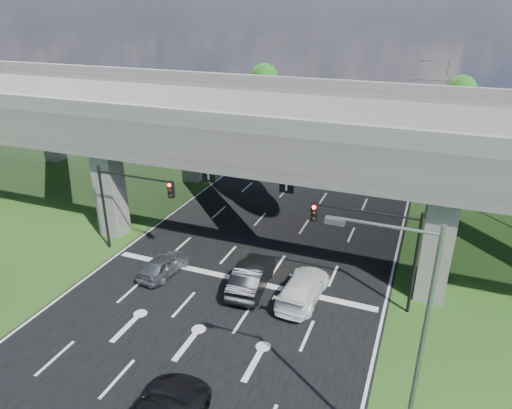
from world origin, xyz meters
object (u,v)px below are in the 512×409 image
Objects in this scene: signal_left at (129,196)px; car_silver at (164,265)px; streetlight_near at (409,342)px; streetlight_beyond at (440,95)px; car_dark at (252,275)px; streetlight_far at (436,126)px; signal_right at (375,238)px; car_white at (303,288)px.

signal_left is 5.06m from car_silver.
streetlight_near is 1.00× the size of streetlight_beyond.
car_silver is 0.78× the size of car_dark.
streetlight_far is at bearing -90.00° from streetlight_beyond.
signal_right is 1.53× the size of car_silver.
car_dark is at bearing -113.03° from streetlight_far.
signal_left is at bearing -11.04° from car_dark.
streetlight_beyond reaches higher than car_dark.
streetlight_beyond is at bearing 90.00° from streetlight_far.
car_white is at bearing -105.50° from streetlight_far.
car_silver is 8.82m from car_white.
signal_right is at bearing -176.99° from car_dark.
car_white is (-5.82, -37.00, -5.08)m from streetlight_beyond.
signal_right is 0.60× the size of streetlight_far.
car_silver is (-14.62, -37.64, -5.15)m from streetlight_beyond.
signal_right is 1.17× the size of car_white.
streetlight_beyond is 2.55× the size of car_silver.
streetlight_far and streetlight_beyond have the same top height.
signal_left reaches higher than car_silver.
signal_left is at bearing -131.78° from streetlight_far.
streetlight_near reaches higher than car_silver.
streetlight_near is (17.92, -9.94, 1.66)m from signal_left.
car_silver is at bearing -111.22° from streetlight_beyond.
signal_right is 5.02m from car_white.
streetlight_far is 1.98× the size of car_dark.
streetlight_far is at bearing -117.95° from car_silver.
streetlight_near is at bearing -29.02° from signal_left.
streetlight_far is (0.00, 30.00, 0.00)m from streetlight_near.
car_white is (-5.82, -21.00, -5.08)m from streetlight_far.
car_white is at bearing 122.90° from streetlight_near.
car_dark is (8.99, -0.94, -3.33)m from signal_left.
streetlight_beyond reaches higher than car_white.
streetlight_beyond is 1.98× the size of car_dark.
signal_left is 1.53× the size of car_silver.
car_dark is (-8.93, -21.00, -4.99)m from streetlight_far.
car_dark is (-8.93, -37.00, -4.99)m from streetlight_beyond.
signal_left is 40.30m from streetlight_beyond.
signal_left is 0.60× the size of streetlight_near.
streetlight_beyond is 38.39m from car_dark.
signal_left is 0.60× the size of streetlight_far.
signal_left reaches higher than car_white.
streetlight_far reaches higher than car_white.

